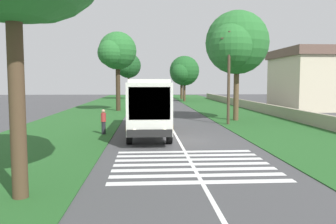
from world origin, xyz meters
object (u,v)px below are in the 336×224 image
at_px(trailing_car_1, 149,103).
at_px(pedestrian, 103,121).
at_px(trailing_car_0, 150,107).
at_px(roadside_tree_left_1, 117,52).
at_px(trailing_car_2, 147,100).
at_px(roadside_building, 312,79).
at_px(coach_bus, 149,103).
at_px(roadside_tree_left_2, 128,66).
at_px(roadside_tree_right_1, 181,74).
at_px(utility_pole, 229,76).
at_px(trailing_minibus_0, 147,92).
at_px(roadside_tree_right_0, 184,72).
at_px(roadside_tree_right_2, 235,45).

xyz_separation_m(trailing_car_1, pedestrian, (-24.17, 3.26, 0.24)).
xyz_separation_m(trailing_car_0, roadside_tree_left_1, (2.51, 4.00, 6.58)).
bearing_deg(trailing_car_2, roadside_building, -120.88).
bearing_deg(roadside_tree_left_1, coach_bus, -168.86).
height_order(coach_bus, trailing_car_2, coach_bus).
bearing_deg(roadside_tree_left_2, coach_bus, -175.30).
bearing_deg(roadside_tree_right_1, trailing_car_0, 167.79).
bearing_deg(trailing_car_1, roadside_tree_left_1, 139.43).
xyz_separation_m(roadside_tree_left_2, pedestrian, (-48.67, -0.90, -5.99)).
distance_m(trailing_car_0, roadside_tree_right_1, 33.70).
relative_size(trailing_car_1, pedestrian, 2.54).
xyz_separation_m(roadside_tree_left_1, utility_pole, (-14.60, -10.51, -3.20)).
distance_m(trailing_minibus_0, utility_pole, 40.77).
distance_m(roadside_tree_right_0, pedestrian, 41.62).
height_order(trailing_minibus_0, roadside_tree_left_1, roadside_tree_left_1).
height_order(trailing_car_1, roadside_building, roadside_building).
bearing_deg(coach_bus, trailing_car_1, -0.41).
relative_size(trailing_car_0, roadside_tree_left_1, 0.44).
height_order(trailing_car_1, utility_pole, utility_pole).
bearing_deg(pedestrian, roadside_building, -50.06).
bearing_deg(utility_pole, roadside_tree_right_2, -22.52).
height_order(trailing_car_0, roadside_tree_left_2, roadside_tree_left_2).
relative_size(roadside_tree_left_1, pedestrian, 5.75).
height_order(roadside_tree_right_2, roadside_building, roadside_tree_right_2).
bearing_deg(trailing_car_1, trailing_car_0, -179.81).
xyz_separation_m(roadside_tree_left_1, pedestrian, (-19.52, -0.72, -6.34)).
distance_m(trailing_minibus_0, roadside_tree_right_0, 9.33).
bearing_deg(roadside_tree_left_1, trailing_car_1, -40.57).
bearing_deg(trailing_car_0, roadside_building, -80.22).
height_order(roadside_tree_left_1, roadside_tree_right_0, roadside_tree_left_1).
bearing_deg(roadside_tree_left_2, trailing_car_2, -165.33).
distance_m(roadside_tree_right_2, roadside_building, 18.91).
height_order(roadside_tree_left_2, roadside_tree_right_1, roadside_tree_left_2).
bearing_deg(pedestrian, utility_pole, -63.33).
relative_size(coach_bus, trailing_car_1, 2.60).
height_order(trailing_car_0, roadside_tree_right_2, roadside_tree_right_2).
bearing_deg(trailing_minibus_0, trailing_car_1, -179.28).
bearing_deg(roadside_tree_left_1, trailing_car_2, -14.79).
xyz_separation_m(trailing_minibus_0, roadside_tree_right_0, (-4.88, -6.86, 4.01)).
bearing_deg(trailing_car_0, roadside_tree_left_1, 57.96).
height_order(coach_bus, roadside_building, roadside_building).
height_order(trailing_car_0, roadside_tree_left_1, roadside_tree_left_1).
distance_m(roadside_tree_left_1, pedestrian, 20.53).
bearing_deg(roadside_building, roadside_tree_left_1, 92.68).
distance_m(roadside_tree_left_2, utility_pole, 45.13).
bearing_deg(pedestrian, roadside_tree_right_1, -11.77).
relative_size(trailing_car_2, roadside_building, 0.38).
xyz_separation_m(trailing_car_2, trailing_minibus_0, (11.35, 0.03, 0.88)).
distance_m(roadside_tree_left_1, roadside_tree_right_0, 23.26).
relative_size(trailing_minibus_0, roadside_tree_left_2, 0.63).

